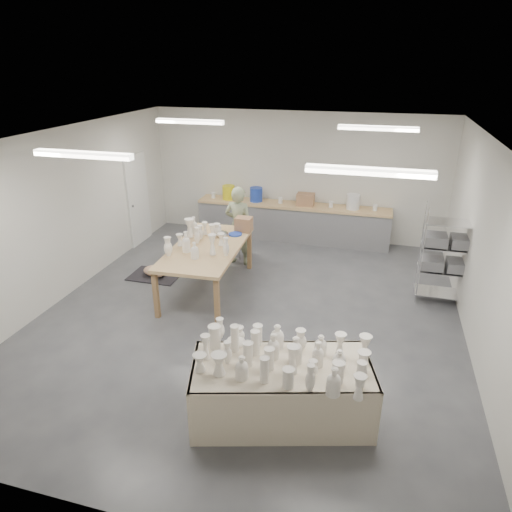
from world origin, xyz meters
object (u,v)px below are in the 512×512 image
(drying_table, at_px, (282,387))
(potter, at_px, (239,226))
(work_table, at_px, (208,244))
(red_stool, at_px, (243,244))

(drying_table, distance_m, potter, 4.69)
(work_table, height_order, potter, potter)
(potter, bearing_deg, drying_table, 119.85)
(drying_table, height_order, red_stool, drying_table)
(work_table, distance_m, potter, 1.31)
(drying_table, relative_size, red_stool, 4.83)
(potter, bearing_deg, work_table, 87.63)
(potter, distance_m, red_stool, 0.59)
(work_table, relative_size, red_stool, 5.11)
(work_table, distance_m, red_stool, 1.69)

